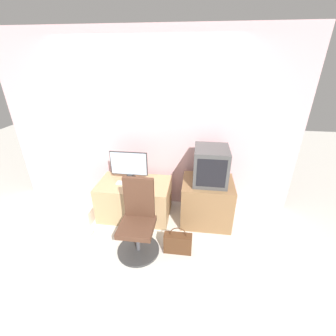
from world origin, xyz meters
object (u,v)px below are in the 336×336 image
handbag (178,243)px  mouse (145,184)px  book (85,233)px  crt_tv (211,165)px  main_monitor (129,166)px  keyboard (128,183)px  cardboard_box_lower (83,216)px  office_chair (138,224)px

handbag → mouse: bearing=130.9°
book → crt_tv: bearing=18.2°
mouse → handbag: 0.94m
mouse → handbag: mouse is taller
main_monitor → handbag: (0.81, -0.78, -0.65)m
handbag → main_monitor: bearing=136.0°
mouse → crt_tv: (0.91, 0.07, 0.33)m
keyboard → cardboard_box_lower: keyboard is taller
keyboard → crt_tv: 1.21m
crt_tv → cardboard_box_lower: bearing=-169.8°
cardboard_box_lower → office_chair: bearing=-21.7°
main_monitor → handbag: bearing=-44.0°
main_monitor → handbag: main_monitor is taller
main_monitor → mouse: (0.26, -0.15, -0.21)m
main_monitor → mouse: main_monitor is taller
main_monitor → mouse: 0.37m
mouse → book: (-0.77, -0.48, -0.56)m
book → handbag: bearing=-6.3°
main_monitor → keyboard: main_monitor is taller
keyboard → handbag: (0.79, -0.64, -0.43)m
keyboard → office_chair: size_ratio=0.36×
mouse → crt_tv: crt_tv is taller
handbag → keyboard: bearing=141.1°
book → mouse: bearing=32.2°
main_monitor → cardboard_box_lower: (-0.63, -0.41, -0.67)m
office_chair → keyboard: bearing=114.9°
main_monitor → crt_tv: 1.18m
mouse → book: 1.07m
keyboard → mouse: (0.25, -0.01, 0.01)m
keyboard → mouse: mouse is taller
main_monitor → crt_tv: size_ratio=1.12×
mouse → cardboard_box_lower: 1.04m
office_chair → cardboard_box_lower: office_chair is taller
crt_tv → handbag: 1.10m
mouse → handbag: size_ratio=0.17×
mouse → office_chair: size_ratio=0.07×
handbag → book: size_ratio=1.72×
mouse → crt_tv: 0.97m
cardboard_box_lower → mouse: bearing=16.0°
office_chair → main_monitor: bearing=111.8°
mouse → office_chair: bearing=-85.5°
crt_tv → handbag: bearing=-117.8°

